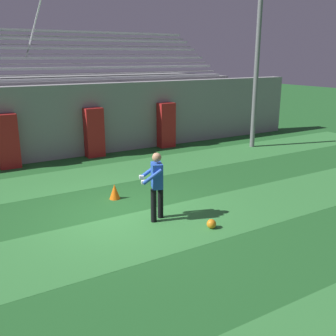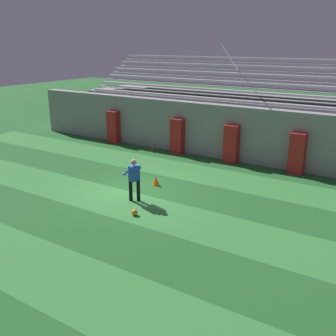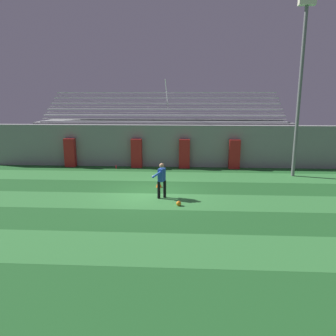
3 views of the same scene
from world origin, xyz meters
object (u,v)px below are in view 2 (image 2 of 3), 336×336
padding_pillar_gate_right (231,144)px  traffic_cone (156,180)px  padding_pillar_gate_left (177,136)px  soccer_ball (135,212)px  water_bottle (152,150)px  goalkeeper (134,177)px  padding_pillar_far_left (113,127)px  padding_pillar_far_right (297,154)px

padding_pillar_gate_right → traffic_cone: padding_pillar_gate_right is taller
padding_pillar_gate_left → soccer_ball: bearing=-68.9°
water_bottle → padding_pillar_gate_left: bearing=22.6°
soccer_ball → water_bottle: (-4.31, 7.27, 0.01)m
padding_pillar_gate_right → padding_pillar_gate_left: bearing=180.0°
goalkeeper → soccer_ball: size_ratio=7.59×
soccer_ball → traffic_cone: 3.16m
water_bottle → goalkeeper: bearing=-60.7°
padding_pillar_gate_right → padding_pillar_far_left: bearing=180.0°
padding_pillar_far_left → padding_pillar_far_right: same height
padding_pillar_gate_right → goalkeeper: (-1.02, -6.72, -0.00)m
padding_pillar_gate_right → water_bottle: 4.60m
padding_pillar_far_right → goalkeeper: 7.98m
padding_pillar_far_right → padding_pillar_gate_left: bearing=180.0°
padding_pillar_gate_left → padding_pillar_far_right: size_ratio=1.00×
goalkeeper → water_bottle: size_ratio=6.96×
padding_pillar_gate_left → padding_pillar_far_left: (-4.53, 0.00, 0.00)m
padding_pillar_far_left → goalkeeper: (6.70, -6.72, -0.00)m
padding_pillar_gate_right → soccer_ball: (-0.18, -7.81, -0.85)m
padding_pillar_gate_left → soccer_ball: padding_pillar_gate_left is taller
padding_pillar_far_right → traffic_cone: 6.71m
padding_pillar_far_right → water_bottle: padding_pillar_far_right is taller
padding_pillar_far_right → water_bottle: bearing=-176.0°
padding_pillar_far_left → goalkeeper: 9.49m
water_bottle → padding_pillar_gate_right: bearing=6.9°
padding_pillar_far_right → traffic_cone: padding_pillar_far_right is taller
padding_pillar_gate_left → water_bottle: (-1.30, -0.54, -0.84)m
goalkeeper → traffic_cone: 2.03m
traffic_cone → water_bottle: 5.36m
padding_pillar_gate_left → padding_pillar_gate_right: same height
padding_pillar_far_right → soccer_ball: padding_pillar_far_right is taller
padding_pillar_gate_right → padding_pillar_far_left: same height
padding_pillar_far_left → traffic_cone: 8.08m
padding_pillar_far_left → padding_pillar_gate_right: bearing=0.0°
padding_pillar_gate_right → soccer_ball: bearing=-91.3°
padding_pillar_far_left → water_bottle: padding_pillar_far_left is taller
goalkeeper → soccer_ball: goalkeeper is taller
traffic_cone → padding_pillar_gate_left: bearing=111.3°
padding_pillar_far_left → traffic_cone: (6.42, -4.85, -0.75)m
padding_pillar_gate_left → traffic_cone: 5.26m
goalkeeper → water_bottle: (-3.47, 6.18, -0.83)m
padding_pillar_gate_left → goalkeeper: (2.17, -6.72, -0.00)m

